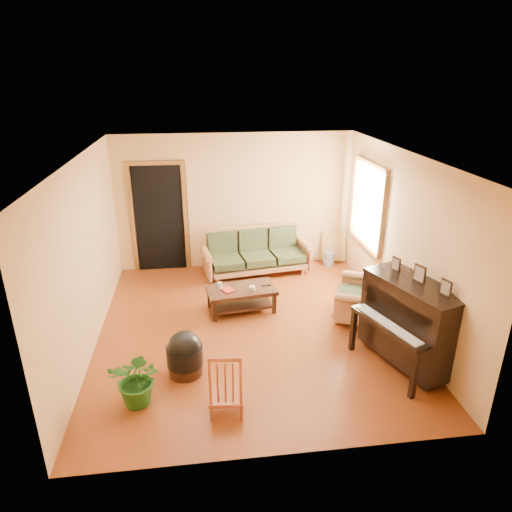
{
  "coord_description": "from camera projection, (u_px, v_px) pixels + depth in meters",
  "views": [
    {
      "loc": [
        -0.69,
        -5.98,
        3.63
      ],
      "look_at": [
        0.11,
        0.2,
        1.1
      ],
      "focal_mm": 32.0,
      "sensor_mm": 36.0,
      "label": 1
    }
  ],
  "objects": [
    {
      "name": "floor",
      "position": [
        251.0,
        328.0,
        6.94
      ],
      "size": [
        5.0,
        5.0,
        0.0
      ],
      "primitive_type": "plane",
      "color": "#5C240C",
      "rests_on": "ground"
    },
    {
      "name": "doorway",
      "position": [
        159.0,
        219.0,
        8.66
      ],
      "size": [
        1.08,
        0.16,
        2.05
      ],
      "primitive_type": "cube",
      "color": "black",
      "rests_on": "floor"
    },
    {
      "name": "window",
      "position": [
        369.0,
        205.0,
        7.84
      ],
      "size": [
        0.12,
        1.36,
        1.46
      ],
      "primitive_type": "cube",
      "color": "white",
      "rests_on": "right_wall"
    },
    {
      "name": "sofa",
      "position": [
        257.0,
        252.0,
        8.67
      ],
      "size": [
        2.11,
        1.14,
        0.86
      ],
      "primitive_type": "cube",
      "rotation": [
        0.0,
        0.0,
        0.15
      ],
      "color": "#9C6139",
      "rests_on": "floor"
    },
    {
      "name": "coffee_table",
      "position": [
        241.0,
        299.0,
        7.4
      ],
      "size": [
        1.16,
        0.74,
        0.4
      ],
      "primitive_type": "cube",
      "rotation": [
        0.0,
        0.0,
        0.14
      ],
      "color": "black",
      "rests_on": "floor"
    },
    {
      "name": "armchair",
      "position": [
        360.0,
        292.0,
        7.06
      ],
      "size": [
        1.15,
        1.18,
        0.9
      ],
      "primitive_type": "cube",
      "rotation": [
        0.0,
        0.0,
        -0.43
      ],
      "color": "#9C6139",
      "rests_on": "floor"
    },
    {
      "name": "piano",
      "position": [
        410.0,
        324.0,
        5.9
      ],
      "size": [
        1.19,
        1.52,
        1.18
      ],
      "primitive_type": "cube",
      "rotation": [
        0.0,
        0.0,
        0.34
      ],
      "color": "black",
      "rests_on": "floor"
    },
    {
      "name": "footstool",
      "position": [
        185.0,
        358.0,
        5.83
      ],
      "size": [
        0.52,
        0.52,
        0.45
      ],
      "primitive_type": "cylinder",
      "rotation": [
        0.0,
        0.0,
        0.12
      ],
      "color": "black",
      "rests_on": "floor"
    },
    {
      "name": "red_chair",
      "position": [
        226.0,
        380.0,
        5.11
      ],
      "size": [
        0.43,
        0.46,
        0.83
      ],
      "primitive_type": "cube",
      "rotation": [
        0.0,
        0.0,
        -0.1
      ],
      "color": "maroon",
      "rests_on": "floor"
    },
    {
      "name": "leaning_frame",
      "position": [
        333.0,
        246.0,
        9.26
      ],
      "size": [
        0.5,
        0.16,
        0.65
      ],
      "primitive_type": "cube",
      "rotation": [
        0.0,
        0.0,
        -0.11
      ],
      "color": "#B1963B",
      "rests_on": "floor"
    },
    {
      "name": "ceramic_crock",
      "position": [
        328.0,
        259.0,
        9.16
      ],
      "size": [
        0.22,
        0.22,
        0.27
      ],
      "primitive_type": "cylinder",
      "rotation": [
        0.0,
        0.0,
        -0.02
      ],
      "color": "#314993",
      "rests_on": "floor"
    },
    {
      "name": "potted_plant",
      "position": [
        138.0,
        379.0,
        5.25
      ],
      "size": [
        0.74,
        0.69,
        0.68
      ],
      "primitive_type": "imported",
      "rotation": [
        0.0,
        0.0,
        -0.3
      ],
      "color": "#1E5719",
      "rests_on": "floor"
    },
    {
      "name": "book",
      "position": [
        223.0,
        291.0,
        7.19
      ],
      "size": [
        0.24,
        0.27,
        0.02
      ],
      "primitive_type": "imported",
      "rotation": [
        0.0,
        0.0,
        0.44
      ],
      "color": "#A32415",
      "rests_on": "coffee_table"
    },
    {
      "name": "candle",
      "position": [
        220.0,
        286.0,
        7.26
      ],
      "size": [
        0.08,
        0.08,
        0.12
      ],
      "primitive_type": "cylinder",
      "rotation": [
        0.0,
        0.0,
        0.13
      ],
      "color": "silver",
      "rests_on": "coffee_table"
    },
    {
      "name": "glass_jar",
      "position": [
        252.0,
        288.0,
        7.26
      ],
      "size": [
        0.11,
        0.11,
        0.06
      ],
      "primitive_type": "cylinder",
      "rotation": [
        0.0,
        0.0,
        -0.16
      ],
      "color": "silver",
      "rests_on": "coffee_table"
    },
    {
      "name": "remote",
      "position": [
        266.0,
        285.0,
        7.41
      ],
      "size": [
        0.15,
        0.05,
        0.01
      ],
      "primitive_type": "cube",
      "rotation": [
        0.0,
        0.0,
        0.07
      ],
      "color": "black",
      "rests_on": "coffee_table"
    }
  ]
}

